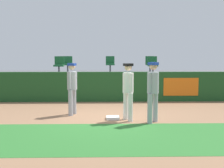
# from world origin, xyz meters

# --- Properties ---
(ground_plane) EXTENTS (60.00, 60.00, 0.00)m
(ground_plane) POSITION_xyz_m (0.00, 0.00, 0.00)
(ground_plane) COLOR #936B4C
(grass_foreground_strip) EXTENTS (18.00, 2.80, 0.01)m
(grass_foreground_strip) POSITION_xyz_m (0.00, -2.24, 0.00)
(grass_foreground_strip) COLOR #2D722D
(grass_foreground_strip) RESTS_ON ground_plane
(first_base) EXTENTS (0.40, 0.40, 0.08)m
(first_base) POSITION_xyz_m (0.08, -0.18, 0.04)
(first_base) COLOR white
(first_base) RESTS_ON ground_plane
(player_fielder_home) EXTENTS (0.43, 0.56, 1.74)m
(player_fielder_home) POSITION_xyz_m (0.54, -0.37, 1.00)
(player_fielder_home) COLOR white
(player_fielder_home) RESTS_ON ground_plane
(player_runner_visitor) EXTENTS (0.41, 0.47, 1.72)m
(player_runner_visitor) POSITION_xyz_m (-1.25, 0.52, 1.00)
(player_runner_visitor) COLOR #9EA3AD
(player_runner_visitor) RESTS_ON ground_plane
(player_coach_visitor) EXTENTS (0.48, 0.48, 1.78)m
(player_coach_visitor) POSITION_xyz_m (1.24, -0.70, 1.03)
(player_coach_visitor) COLOR #9EA3AD
(player_coach_visitor) RESTS_ON ground_plane
(field_wall) EXTENTS (18.00, 0.26, 1.27)m
(field_wall) POSITION_xyz_m (0.02, 3.37, 0.64)
(field_wall) COLOR #19471E
(field_wall) RESTS_ON ground_plane
(bleacher_platform) EXTENTS (18.00, 4.80, 1.10)m
(bleacher_platform) POSITION_xyz_m (0.00, 5.94, 0.55)
(bleacher_platform) COLOR #59595E
(bleacher_platform) RESTS_ON ground_plane
(seat_back_right) EXTENTS (0.45, 0.44, 0.84)m
(seat_back_right) POSITION_xyz_m (2.26, 6.61, 1.57)
(seat_back_right) COLOR #4C4C51
(seat_back_right) RESTS_ON bleacher_platform
(seat_back_center) EXTENTS (0.47, 0.44, 0.84)m
(seat_back_center) POSITION_xyz_m (0.12, 6.61, 1.57)
(seat_back_center) COLOR #4C4C51
(seat_back_center) RESTS_ON bleacher_platform
(seat_front_right) EXTENTS (0.44, 0.44, 0.84)m
(seat_front_right) POSITION_xyz_m (2.12, 4.81, 1.57)
(seat_front_right) COLOR #4C4C51
(seat_front_right) RESTS_ON bleacher_platform
(seat_front_left) EXTENTS (0.45, 0.44, 0.84)m
(seat_front_left) POSITION_xyz_m (-2.33, 4.81, 1.57)
(seat_front_left) COLOR #4C4C51
(seat_front_left) RESTS_ON bleacher_platform
(seat_back_left) EXTENTS (0.46, 0.44, 0.84)m
(seat_back_left) POSITION_xyz_m (-2.14, 6.61, 1.57)
(seat_back_left) COLOR #4C4C51
(seat_back_left) RESTS_ON bleacher_platform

